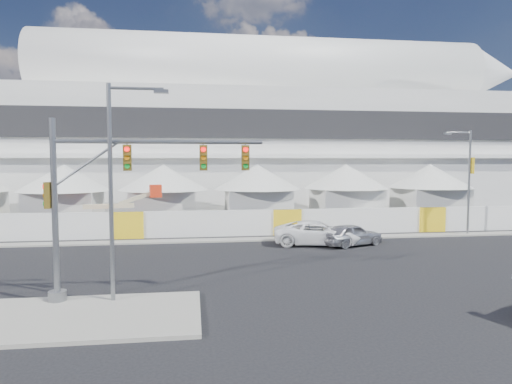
{
  "coord_description": "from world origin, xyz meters",
  "views": [
    {
      "loc": [
        -1.23,
        -20.07,
        5.82
      ],
      "look_at": [
        2.93,
        10.0,
        3.69
      ],
      "focal_mm": 32.0,
      "sensor_mm": 36.0,
      "label": 1
    }
  ],
  "objects": [
    {
      "name": "ground",
      "position": [
        0.0,
        0.0,
        0.0
      ],
      "size": [
        160.0,
        160.0,
        0.0
      ],
      "primitive_type": "plane",
      "color": "black",
      "rests_on": "ground"
    },
    {
      "name": "median_island",
      "position": [
        -6.0,
        -3.0,
        0.07
      ],
      "size": [
        10.0,
        5.0,
        0.15
      ],
      "primitive_type": "cube",
      "color": "gray",
      "rests_on": "ground"
    },
    {
      "name": "far_curb",
      "position": [
        20.0,
        12.5,
        0.06
      ],
      "size": [
        80.0,
        1.2,
        0.12
      ],
      "primitive_type": "cube",
      "color": "gray",
      "rests_on": "ground"
    },
    {
      "name": "stadium",
      "position": [
        8.71,
        41.5,
        9.45
      ],
      "size": [
        80.0,
        24.8,
        21.98
      ],
      "color": "silver",
      "rests_on": "ground"
    },
    {
      "name": "tent_row",
      "position": [
        0.5,
        24.0,
        3.15
      ],
      "size": [
        53.4,
        8.4,
        5.4
      ],
      "color": "silver",
      "rests_on": "ground"
    },
    {
      "name": "hoarding_fence",
      "position": [
        6.0,
        14.5,
        1.0
      ],
      "size": [
        70.0,
        0.25,
        2.0
      ],
      "primitive_type": "cube",
      "color": "white",
      "rests_on": "ground"
    },
    {
      "name": "sedan_silver",
      "position": [
        9.44,
        9.48,
        0.76
      ],
      "size": [
        3.26,
        4.82,
        1.52
      ],
      "primitive_type": "imported",
      "rotation": [
        0.0,
        0.0,
        1.93
      ],
      "color": "#A3A3A7",
      "rests_on": "ground"
    },
    {
      "name": "pickup_curb",
      "position": [
        7.2,
        10.11,
        0.83
      ],
      "size": [
        3.81,
        6.35,
        1.65
      ],
      "primitive_type": "imported",
      "rotation": [
        0.0,
        0.0,
        1.38
      ],
      "color": "white",
      "rests_on": "ground"
    },
    {
      "name": "lot_car_a",
      "position": [
        15.03,
        20.16,
        0.69
      ],
      "size": [
        3.91,
        4.02,
        1.37
      ],
      "primitive_type": "imported",
      "rotation": [
        0.0,
        0.0,
        0.81
      ],
      "color": "white",
      "rests_on": "ground"
    },
    {
      "name": "lot_car_b",
      "position": [
        22.39,
        18.09,
        0.7
      ],
      "size": [
        2.09,
        4.25,
        1.4
      ],
      "primitive_type": "imported",
      "rotation": [
        0.0,
        0.0,
        1.46
      ],
      "color": "black",
      "rests_on": "ground"
    },
    {
      "name": "traffic_mast",
      "position": [
        -4.86,
        -1.09,
        4.17
      ],
      "size": [
        8.72,
        0.71,
        7.33
      ],
      "color": "gray",
      "rests_on": "median_island"
    },
    {
      "name": "streetlight_median",
      "position": [
        -4.25,
        -1.31,
        5.14
      ],
      "size": [
        2.41,
        0.24,
        8.7
      ],
      "color": "slate",
      "rests_on": "median_island"
    },
    {
      "name": "streetlight_curb",
      "position": [
        19.73,
        12.5,
        4.71
      ],
      "size": [
        2.4,
        0.54,
        8.11
      ],
      "color": "slate",
      "rests_on": "ground"
    },
    {
      "name": "boom_lift",
      "position": [
        -8.57,
        17.89,
        1.01
      ],
      "size": [
        7.57,
        2.35,
        3.76
      ],
      "rotation": [
        0.0,
        0.0,
        0.19
      ],
      "color": "red",
      "rests_on": "ground"
    }
  ]
}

